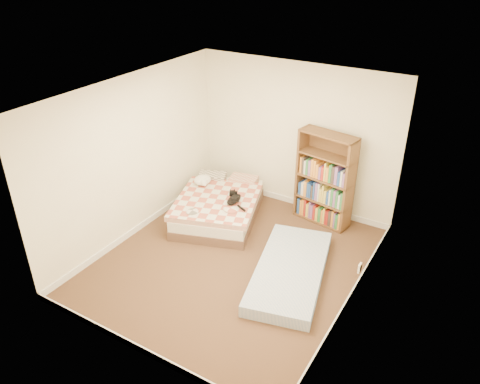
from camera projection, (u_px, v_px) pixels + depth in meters
The scene contains 6 objects.
room at pixel (232, 189), 6.25m from camera, with size 3.51×4.01×2.51m.
bed at pixel (220, 205), 7.83m from camera, with size 1.70×2.03×0.46m.
bookshelf at pixel (324, 190), 7.57m from camera, with size 0.98×0.47×1.55m.
floor_mattress at pixel (290, 271), 6.49m from camera, with size 0.89×1.97×0.18m, color #7391C0.
black_cat at pixel (235, 199), 7.49m from camera, with size 0.34×0.59×0.13m.
white_dog at pixel (202, 180), 8.02m from camera, with size 0.32×0.33×0.15m.
Camera 1 is at (2.91, -4.68, 4.15)m, focal length 35.00 mm.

